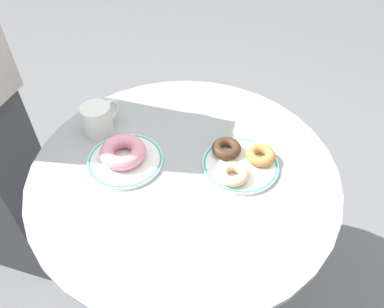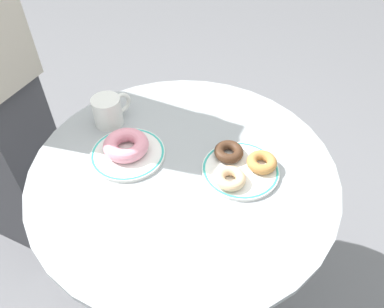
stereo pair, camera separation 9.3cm
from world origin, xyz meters
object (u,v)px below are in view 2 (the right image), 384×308
Objects in this scene: donut_old_fashioned at (262,162)px; donut_pink_frosted at (126,145)px; plate_left at (128,154)px; cafe_table at (184,214)px; coffee_mug at (109,111)px; donut_glazed at (230,178)px; donut_chocolate at (229,152)px; plate_right at (240,170)px.

donut_pink_frosted is at bearing 169.38° from donut_old_fashioned.
donut_old_fashioned is (0.35, -0.06, 0.02)m from plate_left.
coffee_mug reaches higher than cafe_table.
cafe_table is 4.03× the size of plate_left.
donut_glazed is (0.26, -0.11, 0.02)m from plate_left.
plate_left is 0.03m from donut_pink_frosted.
plate_left is 2.56× the size of donut_glazed.
cafe_table is 10.34× the size of donut_chocolate.
plate_right is 2.56× the size of donut_old_fashioned.
donut_glazed is at bearing -148.87° from donut_old_fashioned.
donut_pink_frosted reaches higher than cafe_table.
donut_pink_frosted is at bearing 156.02° from donut_glazed.
donut_glazed is at bearing -27.28° from cafe_table.
donut_old_fashioned is at bearing 31.13° from donut_glazed.
plate_right is 0.41m from coffee_mug.
plate_left reaches higher than cafe_table.
donut_glazed reaches higher than plate_left.
plate_right is 2.56× the size of donut_chocolate.
donut_chocolate is at bearing -3.97° from plate_left.
coffee_mug is (-0.21, 0.19, 0.24)m from cafe_table.
donut_old_fashioned is 0.46m from coffee_mug.
donut_chocolate is 0.09m from donut_glazed.
coffee_mug is at bearing 114.68° from plate_left.
donut_old_fashioned is at bearing -26.30° from donut_chocolate.
donut_glazed is at bearing -37.40° from coffee_mug.
cafe_table is 0.28m from donut_pink_frosted.
donut_pink_frosted is 1.56× the size of donut_glazed.
plate_left is 2.56× the size of donut_chocolate.
plate_right is at bearing -60.86° from donut_chocolate.
donut_old_fashioned is 1.00× the size of donut_chocolate.
cafe_table is at bearing -19.15° from plate_left.
donut_chocolate is (-0.08, 0.04, 0.00)m from donut_old_fashioned.
donut_old_fashioned is (0.20, -0.01, 0.23)m from cafe_table.
donut_glazed reaches higher than plate_right.
plate_right is at bearing -13.93° from donut_pink_frosted.
coffee_mug reaches higher than plate_right.
donut_chocolate is at bearing -25.39° from coffee_mug.
plate_left is at bearing -69.46° from donut_pink_frosted.
plate_left is 0.27m from donut_chocolate.
donut_glazed is (-0.09, -0.05, 0.00)m from donut_old_fashioned.
plate_right is 0.06m from donut_glazed.
donut_pink_frosted reaches higher than donut_old_fashioned.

